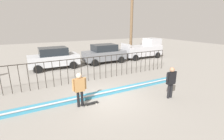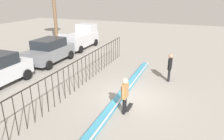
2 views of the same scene
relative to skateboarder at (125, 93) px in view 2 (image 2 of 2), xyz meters
The scene contains 8 objects.
ground_plane 1.93m from the skateboarder, ahead, with size 60.00×60.00×0.00m, color gray.
bowl_coping_ledge 1.96m from the skateboarder, 21.38° to the left, with size 11.00×0.40×0.27m.
perimeter_fence 3.69m from the skateboarder, 63.95° to the left, with size 14.04×0.04×1.71m.
skateboarder is the anchor object (origin of this frame).
skateboard 1.10m from the skateboarder, ahead, with size 0.80×0.20×0.07m.
camera_operator 4.82m from the skateboarder, 16.83° to the right, with size 0.71×0.26×1.75m.
parked_car_gray 9.33m from the skateboarder, 57.10° to the left, with size 4.30×2.12×1.90m.
pickup_truck 12.98m from the skateboarder, 37.79° to the left, with size 4.70×2.12×2.24m.
Camera 2 is at (-9.73, -2.78, 5.19)m, focal length 33.95 mm.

